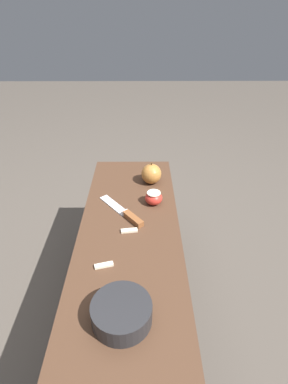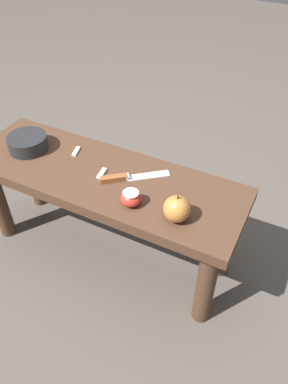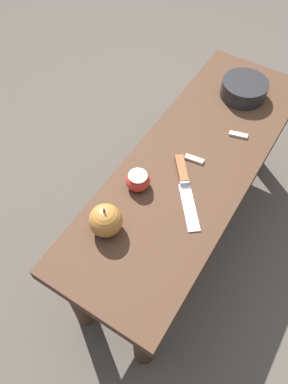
# 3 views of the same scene
# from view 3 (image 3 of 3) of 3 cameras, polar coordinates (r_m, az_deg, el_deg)

# --- Properties ---
(ground_plane) EXTENTS (8.00, 8.00, 0.00)m
(ground_plane) POSITION_cam_3_polar(r_m,az_deg,el_deg) (1.43, 5.83, -5.69)
(ground_plane) COLOR #4C443D
(wooden_bench) EXTENTS (1.02, 0.34, 0.41)m
(wooden_bench) POSITION_cam_3_polar(r_m,az_deg,el_deg) (1.15, 7.21, 2.28)
(wooden_bench) COLOR #472D1E
(wooden_bench) RESTS_ON ground_plane
(knife) EXTENTS (0.21, 0.17, 0.02)m
(knife) POSITION_cam_3_polar(r_m,az_deg,el_deg) (1.03, 6.07, 1.77)
(knife) COLOR silver
(knife) RESTS_ON wooden_bench
(apple_whole) EXTENTS (0.08, 0.08, 0.09)m
(apple_whole) POSITION_cam_3_polar(r_m,az_deg,el_deg) (0.92, -5.87, -4.33)
(apple_whole) COLOR #B27233
(apple_whole) RESTS_ON wooden_bench
(apple_cut) EXTENTS (0.07, 0.07, 0.05)m
(apple_cut) POSITION_cam_3_polar(r_m,az_deg,el_deg) (1.00, -0.93, 1.75)
(apple_cut) COLOR red
(apple_cut) RESTS_ON wooden_bench
(apple_slice_near_knife) EXTENTS (0.03, 0.06, 0.01)m
(apple_slice_near_knife) POSITION_cam_3_polar(r_m,az_deg,el_deg) (1.18, 14.19, 8.45)
(apple_slice_near_knife) COLOR silver
(apple_slice_near_knife) RESTS_ON wooden_bench
(apple_slice_center) EXTENTS (0.02, 0.06, 0.01)m
(apple_slice_center) POSITION_cam_3_polar(r_m,az_deg,el_deg) (1.09, 7.56, 5.00)
(apple_slice_center) COLOR silver
(apple_slice_center) RESTS_ON wooden_bench
(bowl) EXTENTS (0.15, 0.15, 0.05)m
(bowl) POSITION_cam_3_polar(r_m,az_deg,el_deg) (1.30, 15.00, 14.94)
(bowl) COLOR #232326
(bowl) RESTS_ON wooden_bench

